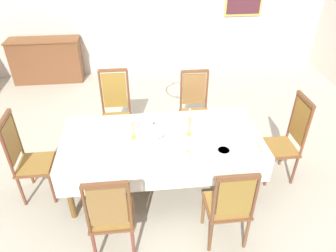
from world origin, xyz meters
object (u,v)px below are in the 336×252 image
(candlestick_west, at_px, (133,129))
(spoon_secondary, at_px, (259,147))
(chair_head_east, at_px, (286,139))
(bowl_far_right, at_px, (155,156))
(soup_tureen, at_px, (154,130))
(dining_table, at_px, (162,141))
(spoon_primary, at_px, (189,152))
(bowl_near_right, at_px, (251,148))
(chair_head_west, at_px, (28,158))
(bowl_near_left, at_px, (180,153))
(bowl_far_left, at_px, (224,151))
(chair_south_b, at_px, (229,205))
(chair_north_a, at_px, (116,111))
(chair_south_a, at_px, (111,214))
(chair_north_b, at_px, (195,108))
(sideboard, at_px, (47,60))
(candlestick_east, at_px, (189,125))

(candlestick_west, xyz_separation_m, spoon_secondary, (1.42, -0.35, -0.12))
(chair_head_east, height_order, bowl_far_right, chair_head_east)
(soup_tureen, distance_m, bowl_far_right, 0.40)
(dining_table, relative_size, spoon_primary, 13.38)
(bowl_near_right, bearing_deg, candlestick_west, 164.10)
(dining_table, bearing_deg, chair_head_west, 180.00)
(bowl_near_left, xyz_separation_m, bowl_far_left, (0.49, -0.01, 0.00))
(chair_head_east, distance_m, bowl_near_right, 0.75)
(chair_south_b, xyz_separation_m, spoon_primary, (-0.31, 0.60, 0.22))
(chair_north_a, relative_size, spoon_primary, 6.76)
(bowl_near_left, bearing_deg, spoon_secondary, 1.73)
(dining_table, relative_size, chair_north_a, 1.98)
(dining_table, relative_size, chair_south_a, 2.18)
(bowl_near_right, bearing_deg, dining_table, 159.11)
(chair_head_west, bearing_deg, bowl_far_right, 75.24)
(candlestick_west, bearing_deg, chair_south_b, -45.74)
(chair_north_b, xyz_separation_m, soup_tureen, (-0.68, -0.95, 0.29))
(chair_north_a, xyz_separation_m, chair_head_west, (-1.01, -0.95, -0.02))
(dining_table, xyz_separation_m, bowl_far_right, (-0.11, -0.39, 0.10))
(bowl_near_right, relative_size, spoon_secondary, 0.97)
(soup_tureen, bearing_deg, bowl_near_left, -55.26)
(dining_table, bearing_deg, spoon_secondary, -17.59)
(candlestick_west, distance_m, spoon_primary, 0.71)
(chair_north_a, relative_size, chair_south_b, 1.14)
(chair_north_a, distance_m, chair_south_b, 2.23)
(dining_table, xyz_separation_m, chair_north_a, (-0.58, 0.95, -0.09))
(bowl_far_left, bearing_deg, bowl_far_right, -179.66)
(bowl_near_left, bearing_deg, soup_tureen, 124.74)
(bowl_far_left, xyz_separation_m, bowl_far_right, (-0.77, -0.00, -0.00))
(chair_south_b, relative_size, soup_tureen, 4.11)
(chair_north_b, bearing_deg, sideboard, -42.55)
(soup_tureen, height_order, spoon_primary, soup_tureen)
(bowl_far_left, relative_size, spoon_secondary, 0.89)
(spoon_primary, relative_size, sideboard, 0.12)
(candlestick_east, distance_m, sideboard, 4.22)
(bowl_far_left, bearing_deg, chair_head_west, 170.26)
(chair_north_a, xyz_separation_m, candlestick_west, (0.25, -0.95, 0.30))
(candlestick_east, distance_m, spoon_secondary, 0.84)
(dining_table, bearing_deg, bowl_far_left, -30.41)
(chair_south_b, bearing_deg, dining_table, 121.97)
(soup_tureen, relative_size, bowl_near_right, 1.49)
(chair_north_b, distance_m, candlestick_west, 1.36)
(bowl_near_right, bearing_deg, chair_north_b, 106.19)
(dining_table, xyz_separation_m, chair_head_east, (1.59, 0.00, -0.10))
(chair_south_a, relative_size, chair_north_b, 0.97)
(chair_south_b, distance_m, bowl_far_right, 0.92)
(chair_head_east, relative_size, bowl_near_left, 7.21)
(bowl_near_right, bearing_deg, bowl_near_left, -179.92)
(spoon_primary, bearing_deg, chair_north_a, 113.93)
(chair_south_b, xyz_separation_m, bowl_near_right, (0.38, 0.57, 0.24))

